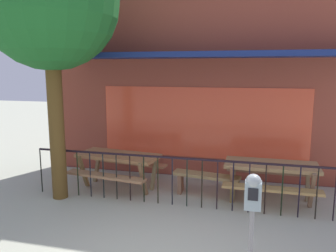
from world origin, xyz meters
TOP-DOWN VIEW (x-y plane):
  - pub_storefront at (0.00, 4.21)m, footprint 7.57×1.48m
  - patio_fence_front at (-0.00, 2.15)m, footprint 6.38×0.04m
  - picnic_table_left at (-1.66, 2.78)m, footprint 1.97×1.59m
  - picnic_table_right at (1.57, 2.83)m, footprint 1.82×1.38m
  - patio_bench at (0.29, 2.75)m, footprint 1.43×0.53m
  - parking_meter_near at (1.19, -0.27)m, footprint 0.18×0.17m
  - street_tree at (-2.63, 1.96)m, footprint 2.65×2.65m

SIDE VIEW (x-z plane):
  - patio_bench at x=0.29m, z-range 0.11..0.59m
  - picnic_table_left at x=-1.66m, z-range 0.21..1.01m
  - picnic_table_right at x=1.57m, z-range 0.21..1.01m
  - patio_fence_front at x=0.00m, z-range 0.18..1.15m
  - parking_meter_near at x=1.19m, z-range 0.41..1.91m
  - pub_storefront at x=0.00m, z-range -0.01..5.52m
  - street_tree at x=-2.63m, z-range 1.26..6.48m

